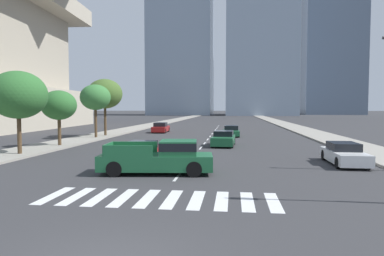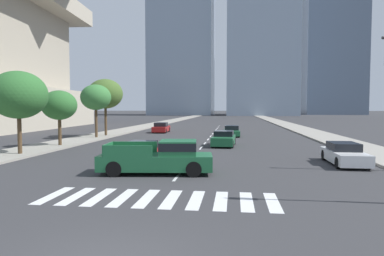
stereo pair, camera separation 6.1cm
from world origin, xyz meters
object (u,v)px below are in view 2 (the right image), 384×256
object	(u,v)px
sedan_green_1	(224,139)
street_tree_nearest	(19,95)
sedan_green_0	(232,131)
sedan_white_3	(344,154)
sedan_red_4	(161,128)
street_tree_second	(59,105)
street_tree_fourth	(105,94)
street_tree_third	(96,97)
sedan_red_2	(141,152)
pickup_truck	(162,157)

from	to	relation	value
sedan_green_1	street_tree_nearest	distance (m)	16.25
sedan_green_0	sedan_white_3	bearing A→B (deg)	17.07
sedan_green_0	street_tree_nearest	size ratio (longest dim) A/B	0.76
sedan_red_4	street_tree_second	world-z (taller)	street_tree_second
street_tree_fourth	street_tree_third	bearing A→B (deg)	-90.00
street_tree_nearest	street_tree_fourth	world-z (taller)	street_tree_fourth
sedan_white_3	street_tree_second	distance (m)	22.32
sedan_green_1	sedan_red_4	size ratio (longest dim) A/B	0.93
sedan_red_2	street_tree_nearest	bearing A→B (deg)	86.37
pickup_truck	sedan_red_4	world-z (taller)	pickup_truck
pickup_truck	sedan_green_1	world-z (taller)	pickup_truck
street_tree_third	street_tree_fourth	bearing A→B (deg)	90.00
street_tree_nearest	street_tree_second	bearing A→B (deg)	90.00
sedan_green_1	pickup_truck	bearing A→B (deg)	-8.59
pickup_truck	street_tree_fourth	distance (m)	24.51
street_tree_nearest	street_tree_fourth	distance (m)	16.23
sedan_green_0	street_tree_second	distance (m)	19.43
sedan_green_0	street_tree_fourth	xyz separation A→B (m)	(-14.39, -2.07, 4.33)
pickup_truck	sedan_red_4	distance (m)	29.48
sedan_green_1	street_tree_second	distance (m)	14.28
sedan_red_2	sedan_green_0	bearing A→B (deg)	-11.38
sedan_green_0	street_tree_second	size ratio (longest dim) A/B	0.93
sedan_red_2	street_tree_fourth	distance (m)	20.07
sedan_green_1	street_tree_nearest	bearing A→B (deg)	-57.30
sedan_green_0	street_tree_fourth	size ratio (longest dim) A/B	0.67
sedan_red_4	street_tree_nearest	world-z (taller)	street_tree_nearest
pickup_truck	sedan_white_3	xyz separation A→B (m)	(10.01, 4.12, -0.23)
sedan_green_0	sedan_red_4	xyz separation A→B (m)	(-9.44, 5.28, 0.04)
sedan_white_3	street_tree_third	distance (m)	25.92
sedan_white_3	pickup_truck	bearing A→B (deg)	-66.96
sedan_green_0	street_tree_second	bearing A→B (deg)	-50.47
sedan_red_2	street_tree_nearest	distance (m)	9.71
sedan_green_1	sedan_green_0	bearing A→B (deg)	179.96
sedan_white_3	street_tree_second	world-z (taller)	street_tree_second
street_tree_third	street_tree_fourth	world-z (taller)	street_tree_fourth
sedan_red_2	sedan_red_4	bearing A→B (deg)	13.37
street_tree_second	sedan_white_3	bearing A→B (deg)	-17.66
street_tree_fourth	street_tree_second	bearing A→B (deg)	-90.00
sedan_green_0	sedan_red_4	world-z (taller)	sedan_red_4
street_tree_second	street_tree_fourth	size ratio (longest dim) A/B	0.72
street_tree_nearest	street_tree_third	size ratio (longest dim) A/B	1.00
sedan_red_2	street_tree_fourth	world-z (taller)	street_tree_fourth
street_tree_nearest	sedan_white_3	bearing A→B (deg)	-3.12
pickup_truck	street_tree_nearest	bearing A→B (deg)	148.63
street_tree_second	street_tree_third	xyz separation A→B (m)	(0.00, 7.86, 0.90)
pickup_truck	street_tree_third	distance (m)	22.03
sedan_green_1	sedan_white_3	distance (m)	11.55
pickup_truck	sedan_green_1	size ratio (longest dim) A/B	1.33
pickup_truck	street_tree_third	bearing A→B (deg)	114.73
sedan_red_4	street_tree_third	size ratio (longest dim) A/B	0.83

